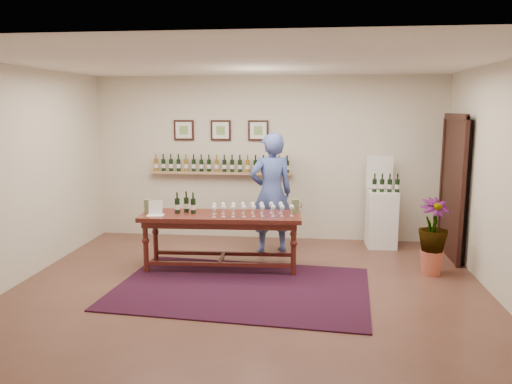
# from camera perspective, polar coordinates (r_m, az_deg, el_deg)

# --- Properties ---
(ground) EXTENTS (6.00, 6.00, 0.00)m
(ground) POSITION_cam_1_polar(r_m,az_deg,el_deg) (6.49, -0.81, -10.81)
(ground) COLOR #543125
(ground) RESTS_ON ground
(room_shell) EXTENTS (6.00, 6.00, 6.00)m
(room_shell) POSITION_cam_1_polar(r_m,az_deg,el_deg) (8.08, 15.92, 1.10)
(room_shell) COLOR beige
(room_shell) RESTS_ON ground
(rug) EXTENTS (3.31, 2.35, 0.02)m
(rug) POSITION_cam_1_polar(r_m,az_deg,el_deg) (6.45, -1.65, -10.88)
(rug) COLOR #460C14
(rug) RESTS_ON ground
(tasting_table) EXTENTS (2.27, 0.82, 0.79)m
(tasting_table) POSITION_cam_1_polar(r_m,az_deg,el_deg) (7.04, -3.99, -3.48)
(tasting_table) COLOR #3F160F
(tasting_table) RESTS_ON ground
(table_glasses) EXTENTS (1.27, 0.50, 0.17)m
(table_glasses) POSITION_cam_1_polar(r_m,az_deg,el_deg) (6.91, -0.94, -1.96)
(table_glasses) COLOR white
(table_glasses) RESTS_ON tasting_table
(table_bottles) EXTENTS (0.27, 0.16, 0.29)m
(table_bottles) POSITION_cam_1_polar(r_m,az_deg,el_deg) (7.12, -8.03, -1.24)
(table_bottles) COLOR black
(table_bottles) RESTS_ON tasting_table
(pitcher_left) EXTENTS (0.13, 0.13, 0.20)m
(pitcher_left) POSITION_cam_1_polar(r_m,az_deg,el_deg) (7.19, -12.26, -1.60)
(pitcher_left) COLOR #5F6A42
(pitcher_left) RESTS_ON tasting_table
(pitcher_right) EXTENTS (0.13, 0.13, 0.20)m
(pitcher_right) POSITION_cam_1_polar(r_m,az_deg,el_deg) (7.06, 4.49, -1.63)
(pitcher_right) COLOR #5F6A42
(pitcher_right) RESTS_ON tasting_table
(menu_card) EXTENTS (0.25, 0.20, 0.21)m
(menu_card) POSITION_cam_1_polar(r_m,az_deg,el_deg) (7.04, -11.41, -1.78)
(menu_card) COLOR white
(menu_card) RESTS_ON tasting_table
(display_pedestal) EXTENTS (0.48, 0.48, 0.92)m
(display_pedestal) POSITION_cam_1_polar(r_m,az_deg,el_deg) (8.43, 14.14, -3.03)
(display_pedestal) COLOR white
(display_pedestal) RESTS_ON ground
(pedestal_bottles) EXTENTS (0.29, 0.09, 0.29)m
(pedestal_bottles) POSITION_cam_1_polar(r_m,az_deg,el_deg) (8.27, 14.63, 0.98)
(pedestal_bottles) COLOR black
(pedestal_bottles) RESTS_ON display_pedestal
(info_sign) EXTENTS (0.43, 0.04, 0.59)m
(info_sign) POSITION_cam_1_polar(r_m,az_deg,el_deg) (8.46, 13.95, 2.24)
(info_sign) COLOR white
(info_sign) RESTS_ON display_pedestal
(potted_plant) EXTENTS (0.59, 0.59, 0.91)m
(potted_plant) POSITION_cam_1_polar(r_m,az_deg,el_deg) (7.22, 19.55, -4.84)
(potted_plant) COLOR #BB553E
(potted_plant) RESTS_ON ground
(person) EXTENTS (0.80, 0.65, 1.89)m
(person) POSITION_cam_1_polar(r_m,az_deg,el_deg) (7.79, 1.73, -0.14)
(person) COLOR #3E5094
(person) RESTS_ON ground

